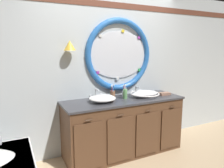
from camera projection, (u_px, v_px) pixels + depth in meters
ground_plane at (126, 160)px, 3.15m from camera, size 14.00×14.00×0.00m
back_wall_assembly at (110, 68)px, 3.44m from camera, size 6.40×0.26×2.60m
vanity_counter at (124, 126)px, 3.33m from camera, size 1.90×0.66×0.88m
sink_basin_left at (102, 98)px, 3.06m from camera, size 0.39×0.39×0.11m
sink_basin_right at (145, 94)px, 3.38m from camera, size 0.47×0.47×0.10m
faucet_set_left at (96, 94)px, 3.27m from camera, size 0.23×0.15×0.16m
faucet_set_right at (136, 91)px, 3.60m from camera, size 0.22×0.14×0.14m
toothbrush_holder_left at (113, 93)px, 3.36m from camera, size 0.09×0.09×0.22m
toothbrush_holder_right at (124, 93)px, 3.43m from camera, size 0.08×0.08×0.19m
soap_dispenser at (125, 94)px, 3.26m from camera, size 0.07×0.07×0.18m
folded_hand_towel at (164, 94)px, 3.52m from camera, size 0.20×0.11×0.04m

